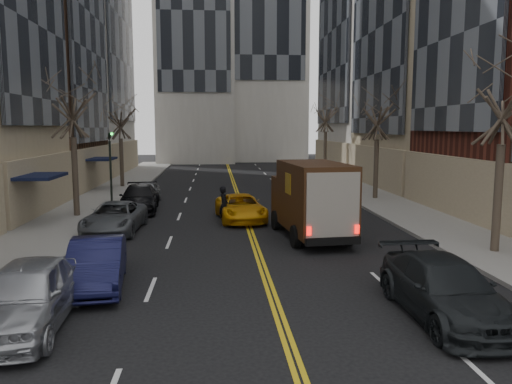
{
  "coord_description": "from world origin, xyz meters",
  "views": [
    {
      "loc": [
        -1.58,
        -6.38,
        4.74
      ],
      "look_at": [
        0.02,
        12.94,
        2.2
      ],
      "focal_mm": 35.0,
      "sensor_mm": 36.0,
      "label": 1
    }
  ],
  "objects_px": {
    "ups_truck": "(311,200)",
    "taxi": "(241,208)",
    "pedestrian": "(224,205)",
    "observer_sedan": "(445,289)"
  },
  "relations": [
    {
      "from": "ups_truck",
      "to": "taxi",
      "type": "distance_m",
      "value": 5.21
    },
    {
      "from": "pedestrian",
      "to": "ups_truck",
      "type": "bearing_deg",
      "value": -139.82
    },
    {
      "from": "ups_truck",
      "to": "observer_sedan",
      "type": "xyz_separation_m",
      "value": [
        1.61,
        -9.15,
        -0.91
      ]
    },
    {
      "from": "ups_truck",
      "to": "taxi",
      "type": "bearing_deg",
      "value": 117.42
    },
    {
      "from": "ups_truck",
      "to": "pedestrian",
      "type": "relative_size",
      "value": 3.32
    },
    {
      "from": "observer_sedan",
      "to": "taxi",
      "type": "height_order",
      "value": "observer_sedan"
    },
    {
      "from": "ups_truck",
      "to": "pedestrian",
      "type": "xyz_separation_m",
      "value": [
        -3.65,
        3.45,
        -0.72
      ]
    },
    {
      "from": "taxi",
      "to": "pedestrian",
      "type": "bearing_deg",
      "value": -142.13
    },
    {
      "from": "taxi",
      "to": "pedestrian",
      "type": "height_order",
      "value": "pedestrian"
    },
    {
      "from": "ups_truck",
      "to": "pedestrian",
      "type": "distance_m",
      "value": 5.08
    }
  ]
}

